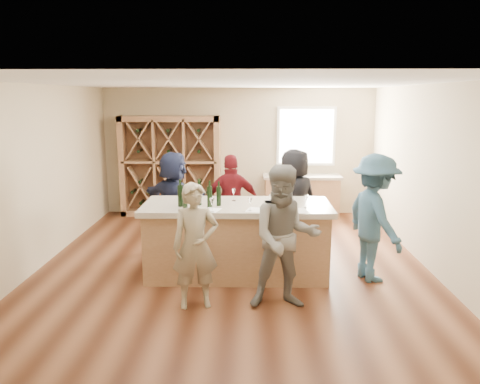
{
  "coord_description": "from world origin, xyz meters",
  "views": [
    {
      "loc": [
        0.24,
        -6.94,
        2.61
      ],
      "look_at": [
        0.1,
        0.2,
        1.15
      ],
      "focal_mm": 35.0,
      "sensor_mm": 36.0,
      "label": 1
    }
  ],
  "objects_px": {
    "wine_bottle_d": "(210,197)",
    "wine_bottle_e": "(219,196)",
    "person_far_right": "(294,201)",
    "person_far_left": "(174,201)",
    "wine_bottle_a": "(180,196)",
    "wine_bottle_c": "(199,195)",
    "tasting_counter_base": "(237,242)",
    "person_server": "(374,218)",
    "wine_rack": "(171,166)",
    "wine_bottle_b": "(185,199)",
    "person_near_right": "(285,238)",
    "person_near_left": "(195,246)",
    "sink": "(293,171)",
    "person_far_mid": "(232,203)"
  },
  "relations": [
    {
      "from": "wine_bottle_d",
      "to": "person_near_left",
      "type": "distance_m",
      "value": 1.0
    },
    {
      "from": "wine_bottle_d",
      "to": "person_far_right",
      "type": "xyz_separation_m",
      "value": [
        1.32,
        1.33,
        -0.35
      ]
    },
    {
      "from": "person_near_left",
      "to": "person_near_right",
      "type": "xyz_separation_m",
      "value": [
        1.11,
        0.01,
        0.11
      ]
    },
    {
      "from": "wine_bottle_a",
      "to": "wine_bottle_c",
      "type": "height_order",
      "value": "wine_bottle_a"
    },
    {
      "from": "person_near_right",
      "to": "person_server",
      "type": "relative_size",
      "value": 0.99
    },
    {
      "from": "sink",
      "to": "wine_bottle_c",
      "type": "relative_size",
      "value": 1.81
    },
    {
      "from": "person_server",
      "to": "tasting_counter_base",
      "type": "bearing_deg",
      "value": 69.08
    },
    {
      "from": "wine_bottle_d",
      "to": "person_far_right",
      "type": "height_order",
      "value": "person_far_right"
    },
    {
      "from": "wine_bottle_d",
      "to": "person_far_left",
      "type": "bearing_deg",
      "value": 118.37
    },
    {
      "from": "sink",
      "to": "person_far_right",
      "type": "xyz_separation_m",
      "value": [
        -0.19,
        -2.39,
        -0.13
      ]
    },
    {
      "from": "tasting_counter_base",
      "to": "person_near_right",
      "type": "height_order",
      "value": "person_near_right"
    },
    {
      "from": "wine_bottle_c",
      "to": "wine_bottle_e",
      "type": "height_order",
      "value": "wine_bottle_c"
    },
    {
      "from": "wine_bottle_d",
      "to": "wine_bottle_e",
      "type": "bearing_deg",
      "value": 33.03
    },
    {
      "from": "person_far_mid",
      "to": "person_far_left",
      "type": "bearing_deg",
      "value": -8.46
    },
    {
      "from": "sink",
      "to": "wine_bottle_e",
      "type": "xyz_separation_m",
      "value": [
        -1.39,
        -3.64,
        0.2
      ]
    },
    {
      "from": "tasting_counter_base",
      "to": "wine_bottle_e",
      "type": "distance_m",
      "value": 0.77
    },
    {
      "from": "sink",
      "to": "person_near_left",
      "type": "distance_m",
      "value": 4.89
    },
    {
      "from": "wine_rack",
      "to": "person_far_right",
      "type": "xyz_separation_m",
      "value": [
        2.51,
        -2.46,
        -0.22
      ]
    },
    {
      "from": "wine_bottle_c",
      "to": "wine_bottle_d",
      "type": "relative_size",
      "value": 1.01
    },
    {
      "from": "wine_bottle_e",
      "to": "person_far_right",
      "type": "relative_size",
      "value": 0.16
    },
    {
      "from": "wine_bottle_e",
      "to": "person_far_left",
      "type": "height_order",
      "value": "person_far_left"
    },
    {
      "from": "wine_bottle_a",
      "to": "person_near_right",
      "type": "distance_m",
      "value": 1.72
    },
    {
      "from": "person_server",
      "to": "person_near_left",
      "type": "bearing_deg",
      "value": 94.27
    },
    {
      "from": "wine_bottle_a",
      "to": "wine_bottle_b",
      "type": "height_order",
      "value": "wine_bottle_a"
    },
    {
      "from": "wine_bottle_e",
      "to": "person_server",
      "type": "height_order",
      "value": "person_server"
    },
    {
      "from": "sink",
      "to": "person_far_mid",
      "type": "bearing_deg",
      "value": -117.7
    },
    {
      "from": "wine_bottle_d",
      "to": "wine_bottle_a",
      "type": "bearing_deg",
      "value": 175.8
    },
    {
      "from": "wine_bottle_b",
      "to": "person_near_left",
      "type": "height_order",
      "value": "person_near_left"
    },
    {
      "from": "wine_bottle_a",
      "to": "wine_bottle_c",
      "type": "bearing_deg",
      "value": 21.15
    },
    {
      "from": "wine_bottle_d",
      "to": "person_near_right",
      "type": "relative_size",
      "value": 0.16
    },
    {
      "from": "wine_rack",
      "to": "wine_bottle_b",
      "type": "distance_m",
      "value": 3.96
    },
    {
      "from": "person_near_right",
      "to": "wine_rack",
      "type": "bearing_deg",
      "value": 110.74
    },
    {
      "from": "wine_bottle_c",
      "to": "wine_bottle_e",
      "type": "relative_size",
      "value": 1.09
    },
    {
      "from": "wine_bottle_a",
      "to": "person_near_right",
      "type": "xyz_separation_m",
      "value": [
        1.42,
        -0.91,
        -0.33
      ]
    },
    {
      "from": "wine_rack",
      "to": "tasting_counter_base",
      "type": "distance_m",
      "value": 3.97
    },
    {
      "from": "wine_bottle_a",
      "to": "wine_bottle_c",
      "type": "distance_m",
      "value": 0.27
    },
    {
      "from": "person_far_right",
      "to": "person_far_left",
      "type": "height_order",
      "value": "person_far_right"
    },
    {
      "from": "sink",
      "to": "person_far_right",
      "type": "distance_m",
      "value": 2.4
    },
    {
      "from": "wine_bottle_a",
      "to": "person_far_left",
      "type": "bearing_deg",
      "value": 103.14
    },
    {
      "from": "person_server",
      "to": "person_far_right",
      "type": "bearing_deg",
      "value": 21.93
    },
    {
      "from": "wine_bottle_c",
      "to": "person_far_mid",
      "type": "bearing_deg",
      "value": 70.54
    },
    {
      "from": "wine_bottle_e",
      "to": "person_near_right",
      "type": "height_order",
      "value": "person_near_right"
    },
    {
      "from": "wine_bottle_c",
      "to": "person_near_left",
      "type": "relative_size",
      "value": 0.19
    },
    {
      "from": "tasting_counter_base",
      "to": "person_near_left",
      "type": "bearing_deg",
      "value": -114.06
    },
    {
      "from": "wine_bottle_d",
      "to": "wine_bottle_e",
      "type": "xyz_separation_m",
      "value": [
        0.12,
        0.08,
        -0.01
      ]
    },
    {
      "from": "sink",
      "to": "person_server",
      "type": "bearing_deg",
      "value": -77.27
    },
    {
      "from": "tasting_counter_base",
      "to": "person_server",
      "type": "distance_m",
      "value": 2.01
    },
    {
      "from": "wine_bottle_d",
      "to": "sink",
      "type": "bearing_deg",
      "value": 67.87
    },
    {
      "from": "wine_rack",
      "to": "tasting_counter_base",
      "type": "xyz_separation_m",
      "value": [
        1.56,
        -3.59,
        -0.6
      ]
    },
    {
      "from": "tasting_counter_base",
      "to": "wine_bottle_c",
      "type": "relative_size",
      "value": 8.67
    }
  ]
}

